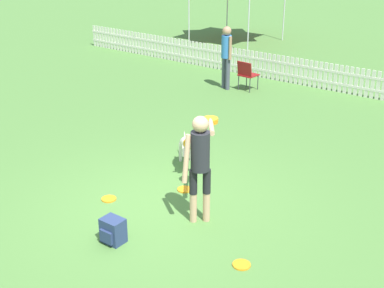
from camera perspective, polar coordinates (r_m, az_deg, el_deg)
name	(u,v)px	position (r m, az deg, el deg)	size (l,w,h in m)	color
ground_plane	(166,207)	(8.58, -2.81, -6.73)	(240.00, 240.00, 0.00)	#4C7A38
handler_person	(201,156)	(7.76, 0.92, -1.25)	(0.63, 1.10, 1.69)	tan
leaping_dog	(188,143)	(9.61, -0.47, 0.06)	(0.93, 0.98, 0.83)	beige
frisbee_near_handler	(109,199)	(8.88, -8.86, -5.81)	(0.24, 0.24, 0.02)	orange
frisbee_near_dog	(242,265)	(7.28, 5.31, -12.71)	(0.24, 0.24, 0.02)	orange
frisbee_midfield	(184,189)	(9.07, -0.81, -4.87)	(0.24, 0.24, 0.02)	orange
backpack_on_grass	(113,231)	(7.71, -8.45, -9.13)	(0.32, 0.29, 0.37)	navy
picket_fence	(348,80)	(14.52, 16.34, 6.56)	(19.02, 0.04, 0.73)	silver
folding_chair_blue_left	(247,73)	(14.27, 5.86, 7.54)	(0.46, 0.48, 0.80)	#333338
spectator_standing	(226,51)	(14.24, 3.69, 9.82)	(0.39, 0.27, 1.67)	#474C5B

